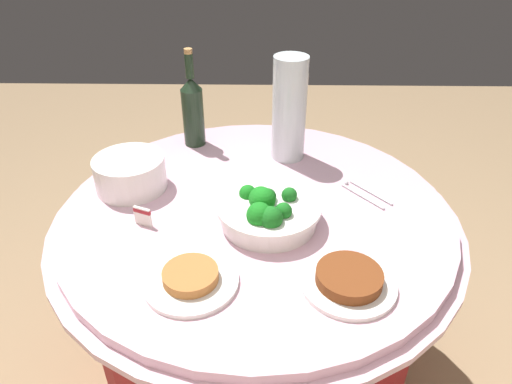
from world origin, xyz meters
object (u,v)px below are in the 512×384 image
Objects in this scene: label_placard_front at (143,215)px; plate_stack at (130,173)px; serving_tongs at (365,193)px; broccoli_bowl at (268,211)px; food_plate_peanuts at (191,279)px; wine_bottle at (193,110)px; decorative_fruit_vase at (289,114)px; food_plate_stir_fry at (349,280)px.

plate_stack is at bearing -67.68° from label_placard_front.
serving_tongs is (-0.70, 0.03, -0.05)m from plate_stack.
serving_tongs is (-0.29, -0.15, -0.04)m from broccoli_bowl.
label_placard_front is at bearing -54.22° from food_plate_peanuts.
broccoli_bowl is 1.27× the size of food_plate_peanuts.
plate_stack is 0.20m from label_placard_front.
plate_stack is 0.62× the size of wine_bottle.
decorative_fruit_vase is 6.18× the size of label_placard_front.
plate_stack is at bearing 23.34° from decorative_fruit_vase.
food_plate_stir_fry is at bearing 122.13° from wine_bottle.
broccoli_bowl is at bearing -178.40° from label_placard_front.
plate_stack is 3.82× the size of label_placard_front.
food_plate_stir_fry is at bearing 145.66° from plate_stack.
broccoli_bowl is 0.82× the size of decorative_fruit_vase.
wine_bottle is 6.11× the size of label_placard_front.
serving_tongs is 0.39m from food_plate_stir_fry.
serving_tongs is at bearing -152.57° from broccoli_bowl.
food_plate_peanuts is (0.24, 0.61, -0.14)m from decorative_fruit_vase.
food_plate_peanuts is at bearing 39.07° from serving_tongs.
broccoli_bowl reaches higher than serving_tongs.
serving_tongs is 0.64m from label_placard_front.
broccoli_bowl is 0.83× the size of wine_bottle.
plate_stack is 1.38× the size of serving_tongs.
broccoli_bowl reaches higher than plate_stack.
serving_tongs is at bearing 177.82° from plate_stack.
label_placard_front is at bearing 44.30° from decorative_fruit_vase.
serving_tongs is 2.77× the size of label_placard_front.
wine_bottle reaches higher than label_placard_front.
decorative_fruit_vase reaches higher than serving_tongs.
plate_stack is 0.47m from food_plate_peanuts.
plate_stack reaches higher than serving_tongs.
label_placard_front is (0.08, 0.48, -0.10)m from wine_bottle.
wine_bottle reaches higher than food_plate_stir_fry.
broccoli_bowl is at bearing 118.53° from wine_bottle.
food_plate_peanuts is 1.00× the size of food_plate_stir_fry.
food_plate_stir_fry reaches higher than food_plate_peanuts.
food_plate_peanuts is (-0.08, 0.70, -0.12)m from wine_bottle.
serving_tongs is at bearing -140.93° from food_plate_peanuts.
food_plate_peanuts is at bearing 120.03° from plate_stack.
food_plate_peanuts reaches higher than serving_tongs.
food_plate_stir_fry is at bearing 179.83° from food_plate_peanuts.
food_plate_stir_fry is 0.56m from label_placard_front.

